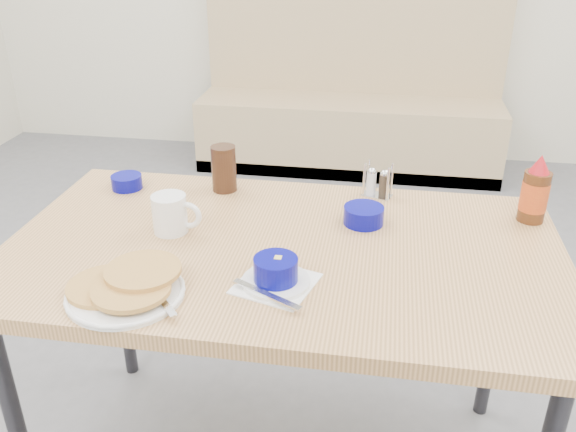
% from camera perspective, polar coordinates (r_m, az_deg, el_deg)
% --- Properties ---
extents(booth_bench, '(1.90, 0.56, 1.22)m').
position_cam_1_polar(booth_bench, '(4.03, 5.79, 9.69)').
color(booth_bench, tan).
rests_on(booth_bench, ground).
extents(dining_table, '(1.40, 0.80, 0.76)m').
position_cam_1_polar(dining_table, '(1.56, -0.52, -4.76)').
color(dining_table, tan).
rests_on(dining_table, ground).
extents(pancake_plate, '(0.27, 0.26, 0.05)m').
position_cam_1_polar(pancake_plate, '(1.38, -14.88, -6.48)').
color(pancake_plate, white).
rests_on(pancake_plate, dining_table).
extents(coffee_mug, '(0.13, 0.09, 0.10)m').
position_cam_1_polar(coffee_mug, '(1.60, -10.86, 0.23)').
color(coffee_mug, white).
rests_on(coffee_mug, dining_table).
extents(grits_setting, '(0.20, 0.21, 0.07)m').
position_cam_1_polar(grits_setting, '(1.36, -1.16, -5.40)').
color(grits_setting, white).
rests_on(grits_setting, dining_table).
extents(creamer_bowl, '(0.09, 0.09, 0.04)m').
position_cam_1_polar(creamer_bowl, '(1.91, -14.86, 3.10)').
color(creamer_bowl, '#050678').
rests_on(creamer_bowl, dining_table).
extents(butter_bowl, '(0.11, 0.11, 0.05)m').
position_cam_1_polar(butter_bowl, '(1.64, 7.09, 0.06)').
color(butter_bowl, '#050678').
rests_on(butter_bowl, dining_table).
extents(amber_tumbler, '(0.09, 0.09, 0.14)m').
position_cam_1_polar(amber_tumbler, '(1.82, -6.02, 4.45)').
color(amber_tumbler, '#311B0F').
rests_on(amber_tumbler, dining_table).
extents(condiment_caddy, '(0.10, 0.07, 0.10)m').
position_cam_1_polar(condiment_caddy, '(1.80, 8.37, 2.91)').
color(condiment_caddy, silver).
rests_on(condiment_caddy, dining_table).
extents(syrup_bottle, '(0.07, 0.07, 0.19)m').
position_cam_1_polar(syrup_bottle, '(1.75, 22.10, 2.03)').
color(syrup_bottle, '#47230F').
rests_on(syrup_bottle, dining_table).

